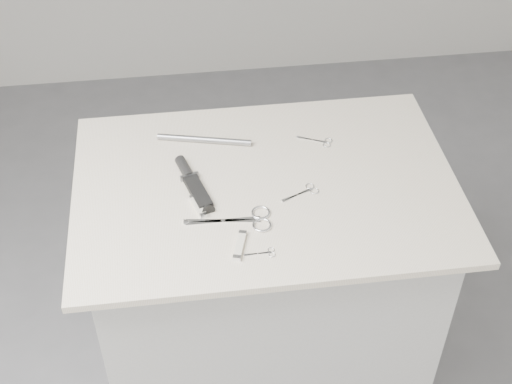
{
  "coord_description": "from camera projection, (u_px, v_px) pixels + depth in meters",
  "views": [
    {
      "loc": [
        -0.21,
        -1.38,
        2.15
      ],
      "look_at": [
        -0.03,
        -0.03,
        0.92
      ],
      "focal_mm": 50.0,
      "sensor_mm": 36.0,
      "label": 1
    }
  ],
  "objects": [
    {
      "name": "metal_rail",
      "position": [
        204.0,
        140.0,
        1.98
      ],
      "size": [
        0.26,
        0.08,
        0.02
      ],
      "primitive_type": "cylinder",
      "rotation": [
        0.0,
        1.57,
        -0.24
      ],
      "color": "gray",
      "rests_on": "display_board"
    },
    {
      "name": "sheathed_knife",
      "position": [
        192.0,
        181.0,
        1.85
      ],
      "size": [
        0.09,
        0.21,
        0.03
      ],
      "rotation": [
        0.0,
        0.0,
        1.85
      ],
      "color": "black",
      "rests_on": "display_board"
    },
    {
      "name": "pocket_knife_b",
      "position": [
        240.0,
        245.0,
        1.68
      ],
      "size": [
        0.05,
        0.09,
        0.01
      ],
      "rotation": [
        0.0,
        0.0,
        1.29
      ],
      "color": "silver",
      "rests_on": "display_board"
    },
    {
      "name": "display_board",
      "position": [
        266.0,
        186.0,
        1.86
      ],
      "size": [
        1.0,
        0.7,
        0.02
      ],
      "primitive_type": "cube",
      "color": "beige",
      "rests_on": "plinth"
    },
    {
      "name": "pocket_knife_a",
      "position": [
        198.0,
        207.0,
        1.78
      ],
      "size": [
        0.04,
        0.08,
        0.01
      ],
      "rotation": [
        0.0,
        0.0,
        1.87
      ],
      "color": "silver",
      "rests_on": "display_board"
    },
    {
      "name": "embroidery_scissors_a",
      "position": [
        305.0,
        192.0,
        1.83
      ],
      "size": [
        0.1,
        0.07,
        0.0
      ],
      "rotation": [
        0.0,
        0.0,
        0.42
      ],
      "color": "white",
      "rests_on": "display_board"
    },
    {
      "name": "large_shears",
      "position": [
        248.0,
        220.0,
        1.75
      ],
      "size": [
        0.21,
        0.09,
        0.01
      ],
      "rotation": [
        0.0,
        0.0,
        -0.07
      ],
      "color": "white",
      "rests_on": "display_board"
    },
    {
      "name": "tiny_scissors",
      "position": [
        264.0,
        253.0,
        1.67
      ],
      "size": [
        0.07,
        0.03,
        0.0
      ],
      "rotation": [
        0.0,
        0.0,
        0.02
      ],
      "color": "white",
      "rests_on": "display_board"
    },
    {
      "name": "plinth",
      "position": [
        264.0,
        299.0,
        2.17
      ],
      "size": [
        0.9,
        0.6,
        0.9
      ],
      "primitive_type": "cube",
      "color": "beige",
      "rests_on": "ground"
    },
    {
      "name": "ground",
      "position": [
        263.0,
        383.0,
        2.48
      ],
      "size": [
        4.0,
        4.0,
        0.01
      ],
      "primitive_type": "cube",
      "color": "slate",
      "rests_on": "ground"
    },
    {
      "name": "embroidery_scissors_b",
      "position": [
        320.0,
        141.0,
        1.99
      ],
      "size": [
        0.1,
        0.06,
        0.0
      ],
      "rotation": [
        0.0,
        0.0,
        -0.43
      ],
      "color": "white",
      "rests_on": "display_board"
    }
  ]
}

